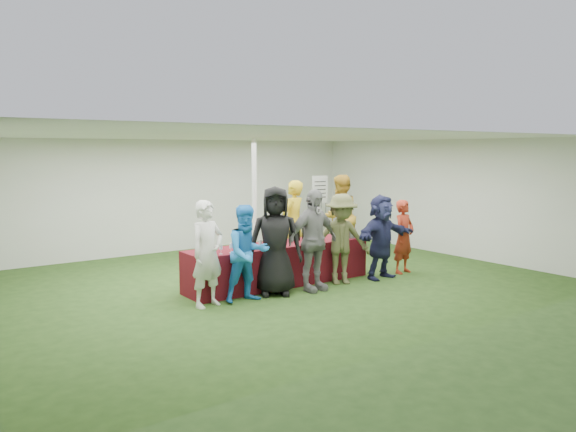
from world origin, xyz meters
TOP-DOWN VIEW (x-y plane):
  - ground at (0.00, 0.00)m, footprint 60.00×60.00m
  - tent at (0.50, 1.20)m, footprint 10.00×10.00m
  - serving_table at (0.07, -0.32)m, footprint 3.60×0.80m
  - wine_bottles at (0.69, -0.18)m, footprint 0.68×0.12m
  - wine_glasses at (-0.39, -0.57)m, footprint 2.75×0.13m
  - water_bottle at (0.11, -0.24)m, footprint 0.07×0.07m
  - bar_towel at (1.64, -0.27)m, footprint 0.25×0.18m
  - dump_bucket at (1.61, -0.54)m, footprint 0.22×0.22m
  - wine_list_sign at (3.31, 2.51)m, footprint 0.50×0.03m
  - staff_pourer at (1.27, 0.89)m, footprint 0.78×0.65m
  - staff_back at (2.68, 1.00)m, footprint 1.03×0.87m
  - customer_0 at (-1.68, -0.86)m, footprint 0.69×0.54m
  - customer_1 at (-1.01, -0.98)m, footprint 0.80×0.64m
  - customer_2 at (-0.41, -0.88)m, footprint 1.08×0.97m
  - customer_3 at (0.28, -1.05)m, footprint 1.07×0.48m
  - customer_4 at (1.02, -0.95)m, footprint 1.22×0.96m
  - customer_5 at (1.92, -1.07)m, footprint 1.54×0.62m
  - customer_6 at (2.63, -0.99)m, footprint 0.59×0.44m

SIDE VIEW (x-z plane):
  - ground at x=0.00m, z-range 0.00..0.00m
  - serving_table at x=0.07m, z-range 0.00..0.75m
  - customer_6 at x=2.63m, z-range 0.00..1.47m
  - bar_towel at x=1.64m, z-range 0.75..0.78m
  - customer_1 at x=-1.01m, z-range 0.00..1.58m
  - customer_5 at x=1.92m, z-range 0.00..1.62m
  - customer_4 at x=1.02m, z-range 0.00..1.66m
  - dump_bucket at x=1.61m, z-range 0.75..0.93m
  - customer_0 at x=-1.68m, z-range 0.00..1.68m
  - water_bottle at x=0.11m, z-range 0.74..0.97m
  - wine_glasses at x=-0.39m, z-range 0.78..0.94m
  - wine_bottles at x=0.69m, z-range 0.71..1.03m
  - customer_3 at x=0.28m, z-range 0.00..1.79m
  - staff_pourer at x=1.27m, z-range 0.00..1.82m
  - customer_2 at x=-0.41m, z-range 0.00..1.85m
  - staff_back at x=2.68m, z-range 0.00..1.90m
  - wine_list_sign at x=3.31m, z-range 0.42..2.22m
  - tent at x=0.50m, z-range -3.65..6.35m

